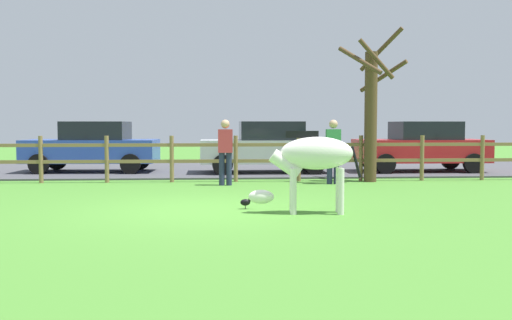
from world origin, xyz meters
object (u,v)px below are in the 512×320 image
object	(u,v)px
zebra	(312,159)
parked_car_silver	(267,147)
visitor_right_of_tree	(333,149)
visitor_left_of_tree	(225,149)
crow_on_grass	(246,202)
bare_tree	(372,108)
parked_car_blue	(93,146)
parked_car_red	(421,146)

from	to	relation	value
zebra	parked_car_silver	world-z (taller)	parked_car_silver
zebra	parked_car_silver	size ratio (longest dim) A/B	0.48
parked_car_silver	visitor_right_of_tree	distance (m)	3.38
zebra	visitor_left_of_tree	bearing A→B (deg)	106.92
zebra	crow_on_grass	bearing A→B (deg)	152.68
bare_tree	parked_car_silver	world-z (taller)	bare_tree
bare_tree	crow_on_grass	distance (m)	6.19
zebra	parked_car_silver	distance (m)	7.82
crow_on_grass	parked_car_blue	distance (m)	9.02
parked_car_blue	visitor_left_of_tree	xyz separation A→B (m)	(4.05, -3.82, 0.06)
zebra	parked_car_blue	distance (m)	10.04
parked_car_red	parked_car_blue	xyz separation A→B (m)	(-10.25, 0.51, 0.00)
bare_tree	crow_on_grass	size ratio (longest dim) A/B	19.11
bare_tree	parked_car_silver	bearing A→B (deg)	135.02
crow_on_grass	parked_car_blue	world-z (taller)	parked_car_blue
zebra	crow_on_grass	size ratio (longest dim) A/B	9.00
parked_car_blue	parked_car_silver	size ratio (longest dim) A/B	1.01
parked_car_red	parked_car_silver	bearing A→B (deg)	-178.88
visitor_left_of_tree	zebra	bearing A→B (deg)	-73.08
bare_tree	zebra	world-z (taller)	bare_tree
zebra	crow_on_grass	xyz separation A→B (m)	(-1.09, 0.57, -0.80)
bare_tree	visitor_left_of_tree	world-z (taller)	bare_tree
crow_on_grass	zebra	bearing A→B (deg)	-27.32
parked_car_red	visitor_left_of_tree	world-z (taller)	visitor_left_of_tree
bare_tree	parked_car_silver	distance (m)	3.76
crow_on_grass	parked_car_silver	size ratio (longest dim) A/B	0.05
parked_car_blue	visitor_left_of_tree	distance (m)	5.57
zebra	parked_car_red	world-z (taller)	parked_car_red
zebra	visitor_left_of_tree	xyz separation A→B (m)	(-1.40, 4.61, -0.02)
parked_car_red	parked_car_blue	bearing A→B (deg)	177.17
zebra	visitor_left_of_tree	size ratio (longest dim) A/B	1.18
crow_on_grass	visitor_right_of_tree	world-z (taller)	visitor_right_of_tree
zebra	bare_tree	bearing A→B (deg)	64.92
crow_on_grass	parked_car_red	xyz separation A→B (m)	(5.89, 7.35, 0.72)
visitor_left_of_tree	parked_car_red	bearing A→B (deg)	28.11
parked_car_blue	visitor_right_of_tree	world-z (taller)	visitor_right_of_tree
parked_car_red	parked_car_silver	size ratio (longest dim) A/B	1.00
bare_tree	visitor_right_of_tree	xyz separation A→B (m)	(-1.13, -0.53, -1.06)
bare_tree	crow_on_grass	xyz separation A→B (m)	(-3.57, -4.72, -1.84)
crow_on_grass	visitor_left_of_tree	size ratio (longest dim) A/B	0.13
bare_tree	parked_car_red	xyz separation A→B (m)	(2.32, 2.64, -1.12)
visitor_right_of_tree	zebra	bearing A→B (deg)	-105.83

